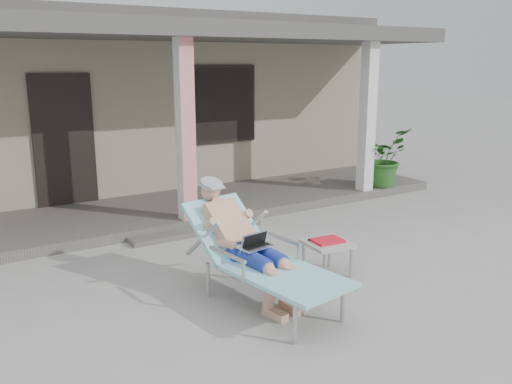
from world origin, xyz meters
TOP-DOWN VIEW (x-y plane):
  - ground at (0.00, 0.00)m, footprint 60.00×60.00m
  - house at (0.00, 6.50)m, footprint 10.40×5.40m
  - porch_deck at (0.00, 3.00)m, footprint 10.00×2.00m
  - porch_overhang at (0.00, 2.95)m, footprint 10.00×2.30m
  - porch_step at (0.00, 1.85)m, footprint 2.00×0.30m
  - lounger at (-0.47, -0.45)m, footprint 1.03×2.03m
  - side_table at (0.61, -0.36)m, footprint 0.53×0.53m
  - potted_palm at (4.02, 2.25)m, footprint 1.16×1.08m

SIDE VIEW (x-z plane):
  - ground at x=0.00m, z-range 0.00..0.00m
  - porch_step at x=0.00m, z-range 0.00..0.07m
  - porch_deck at x=0.00m, z-range 0.00..0.15m
  - side_table at x=0.61m, z-range 0.15..0.59m
  - potted_palm at x=4.02m, z-range 0.15..1.23m
  - lounger at x=-0.47m, z-range 0.15..1.43m
  - house at x=0.00m, z-range 0.02..3.32m
  - porch_overhang at x=0.00m, z-range 1.36..4.21m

